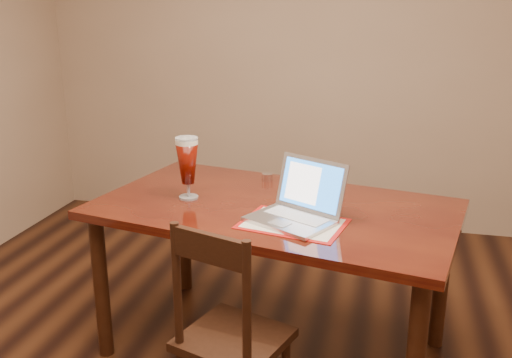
# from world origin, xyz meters

# --- Properties ---
(dining_table) EXTENTS (1.87, 1.28, 1.12)m
(dining_table) POSITION_xyz_m (0.01, 0.60, 0.72)
(dining_table) COLOR #50180A
(dining_table) RESTS_ON ground
(dining_chair) EXTENTS (0.50, 0.49, 0.95)m
(dining_chair) POSITION_xyz_m (-0.04, -0.00, 0.45)
(dining_chair) COLOR black
(dining_chair) RESTS_ON ground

